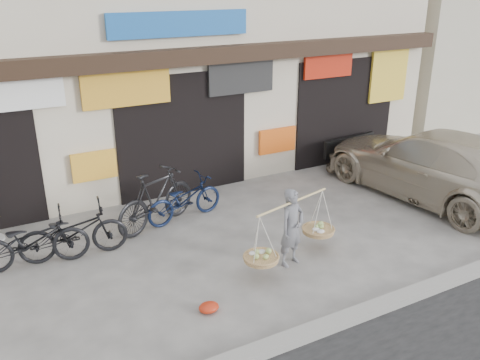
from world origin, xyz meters
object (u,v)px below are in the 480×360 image
street_vendor (292,231)px  bike_1 (156,199)px  bike_3 (73,232)px  bike_2 (184,199)px  bike_0 (32,241)px  suv (432,164)px

street_vendor → bike_1: size_ratio=1.00×
bike_3 → street_vendor: bearing=-115.2°
street_vendor → bike_2: street_vendor is taller
bike_2 → bike_3: bike_3 is taller
street_vendor → bike_2: size_ratio=1.16×
bike_0 → suv: (8.19, -0.98, 0.27)m
suv → street_vendor: bearing=6.6°
street_vendor → bike_0: size_ratio=1.06×
bike_0 → bike_1: 2.38m
bike_3 → suv: 7.59m
street_vendor → bike_1: bearing=107.7°
bike_3 → suv: (7.52, -0.98, 0.27)m
bike_3 → bike_1: bearing=-68.3°
bike_1 → bike_3: bearing=81.1°
bike_1 → bike_2: size_ratio=1.15×
bike_1 → bike_3: bike_1 is taller
bike_0 → bike_2: size_ratio=1.09×
bike_0 → suv: 8.25m
bike_0 → suv: size_ratio=0.34×
street_vendor → bike_1: street_vendor is taller
bike_1 → suv: size_ratio=0.36×
street_vendor → bike_3: size_ratio=1.06×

